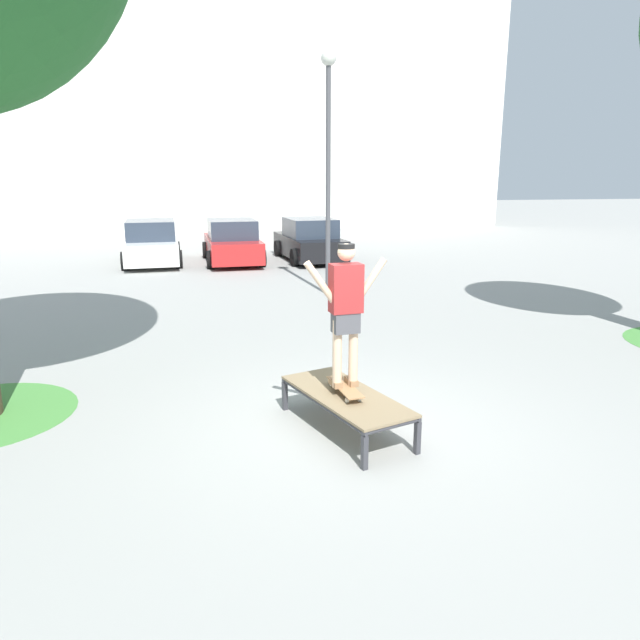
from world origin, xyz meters
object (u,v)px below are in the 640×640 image
at_px(skater, 346,306).
at_px(light_post, 328,139).
at_px(car_white, 152,244).
at_px(skateboard, 345,387).
at_px(skate_box, 346,398).
at_px(car_red, 232,243).
at_px(car_black, 309,241).

bearing_deg(skater, light_post, 78.94).
bearing_deg(car_white, skater, -77.47).
bearing_deg(light_post, skateboard, -101.06).
distance_m(skate_box, skater, 1.12).
relative_size(skater, car_red, 0.40).
xyz_separation_m(car_white, light_post, (4.79, -6.40, 3.13)).
bearing_deg(light_post, skater, -101.06).
distance_m(skateboard, car_red, 14.21).
height_order(skate_box, skateboard, skateboard).
distance_m(skater, light_post, 8.53).
height_order(car_red, car_black, same).
xyz_separation_m(skateboard, skater, (-0.00, 0.00, 0.99)).
height_order(skate_box, car_red, car_red).
bearing_deg(car_white, car_black, -2.76).
bearing_deg(skate_box, skater, 107.28).
xyz_separation_m(skateboard, car_red, (-0.48, 14.20, 0.15)).
distance_m(skater, car_black, 14.40).
distance_m(skateboard, skater, 0.99).
relative_size(skate_box, car_black, 0.47).
xyz_separation_m(skateboard, car_white, (-3.21, 14.46, 0.15)).
xyz_separation_m(skater, light_post, (1.58, 8.06, 2.29)).
bearing_deg(skateboard, skate_box, -71.68).
relative_size(car_white, car_red, 1.01).
height_order(skater, light_post, light_post).
xyz_separation_m(car_black, light_post, (-0.67, -6.14, 3.13)).
relative_size(skate_box, car_white, 0.48).
distance_m(car_white, light_post, 8.58).
bearing_deg(skate_box, car_white, 102.53).
relative_size(skate_box, skateboard, 2.50).
bearing_deg(skate_box, light_post, 79.00).
relative_size(skateboard, car_red, 0.19).
bearing_deg(skateboard, car_red, 91.94).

